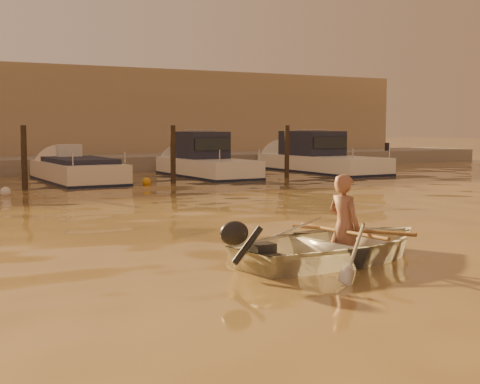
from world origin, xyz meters
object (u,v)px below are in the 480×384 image
person (344,227)px  moored_boat_5 (321,157)px  moored_boat_3 (78,175)px  moored_boat_4 (207,161)px  dinghy (339,244)px

person → moored_boat_5: size_ratio=0.20×
moored_boat_3 → person: bearing=-91.4°
moored_boat_4 → moored_boat_5: bearing=0.0°
moored_boat_4 → moored_boat_5: 5.51m
dinghy → moored_boat_4: size_ratio=0.55×
moored_boat_4 → dinghy: bearing=-109.7°
moored_boat_5 → person: bearing=-125.2°
person → moored_boat_3: person is taller
moored_boat_3 → moored_boat_4: moored_boat_4 is taller
person → moored_boat_4: moored_boat_4 is taller
person → moored_boat_5: 19.13m
moored_boat_3 → moored_boat_4: (5.12, 0.00, 0.40)m
dinghy → moored_boat_3: bearing=-10.7°
person → moored_boat_5: bearing=-44.1°
dinghy → moored_boat_3: moored_boat_3 is taller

